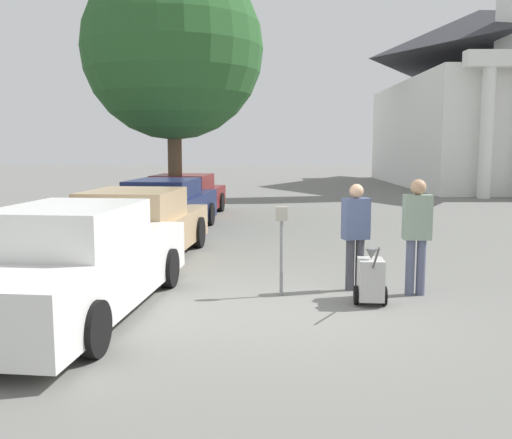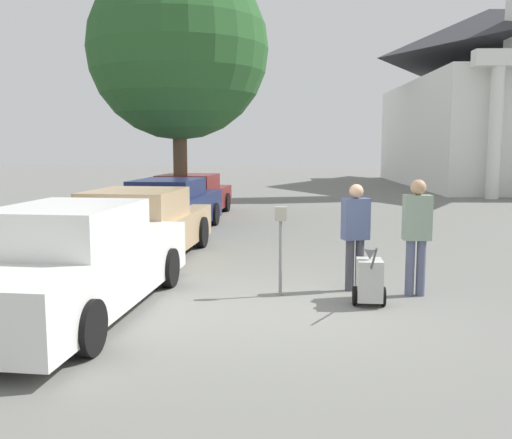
{
  "view_description": "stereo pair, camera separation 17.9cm",
  "coord_description": "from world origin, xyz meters",
  "px_view_note": "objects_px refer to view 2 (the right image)",
  "views": [
    {
      "loc": [
        -0.59,
        -7.9,
        2.33
      ],
      "look_at": [
        -0.68,
        1.6,
        1.1
      ],
      "focal_mm": 40.0,
      "sensor_mm": 36.0,
      "label": 1
    },
    {
      "loc": [
        -0.41,
        -7.89,
        2.33
      ],
      "look_at": [
        -0.68,
        1.6,
        1.1
      ],
      "focal_mm": 40.0,
      "sensor_mm": 36.0,
      "label": 2
    }
  ],
  "objects_px": {
    "church": "(489,90)",
    "person_supervisor": "(417,230)",
    "parked_car_tan": "(139,227)",
    "parked_car_navy": "(170,208)",
    "equipment_cart": "(369,280)",
    "parked_car_white": "(75,264)",
    "parking_meter": "(281,234)",
    "person_worker": "(355,230)",
    "parked_car_maroon": "(190,197)"
  },
  "relations": [
    {
      "from": "parked_car_navy",
      "to": "parked_car_maroon",
      "type": "height_order",
      "value": "parked_car_navy"
    },
    {
      "from": "parked_car_navy",
      "to": "person_worker",
      "type": "height_order",
      "value": "person_worker"
    },
    {
      "from": "parked_car_tan",
      "to": "church",
      "type": "height_order",
      "value": "church"
    },
    {
      "from": "parked_car_tan",
      "to": "parking_meter",
      "type": "bearing_deg",
      "value": -37.95
    },
    {
      "from": "parked_car_white",
      "to": "person_worker",
      "type": "xyz_separation_m",
      "value": [
        4.07,
        1.37,
        0.28
      ]
    },
    {
      "from": "parked_car_white",
      "to": "person_supervisor",
      "type": "bearing_deg",
      "value": 18.13
    },
    {
      "from": "parked_car_navy",
      "to": "person_worker",
      "type": "distance_m",
      "value": 7.23
    },
    {
      "from": "church",
      "to": "parked_car_maroon",
      "type": "bearing_deg",
      "value": -135.45
    },
    {
      "from": "equipment_cart",
      "to": "church",
      "type": "height_order",
      "value": "church"
    },
    {
      "from": "parking_meter",
      "to": "person_supervisor",
      "type": "distance_m",
      "value": 2.11
    },
    {
      "from": "parked_car_navy",
      "to": "parked_car_tan",
      "type": "bearing_deg",
      "value": -84.04
    },
    {
      "from": "parked_car_tan",
      "to": "church",
      "type": "distance_m",
      "value": 27.16
    },
    {
      "from": "person_worker",
      "to": "church",
      "type": "bearing_deg",
      "value": -129.37
    },
    {
      "from": "parking_meter",
      "to": "person_worker",
      "type": "height_order",
      "value": "person_worker"
    },
    {
      "from": "parked_car_navy",
      "to": "church",
      "type": "xyz_separation_m",
      "value": [
        15.07,
        18.51,
        4.8
      ]
    },
    {
      "from": "parked_car_tan",
      "to": "person_worker",
      "type": "bearing_deg",
      "value": -24.51
    },
    {
      "from": "parking_meter",
      "to": "person_supervisor",
      "type": "relative_size",
      "value": 0.77
    },
    {
      "from": "parked_car_navy",
      "to": "parked_car_maroon",
      "type": "relative_size",
      "value": 1.07
    },
    {
      "from": "church",
      "to": "person_supervisor",
      "type": "bearing_deg",
      "value": -112.17
    },
    {
      "from": "person_worker",
      "to": "church",
      "type": "xyz_separation_m",
      "value": [
        11.0,
        24.48,
        4.5
      ]
    },
    {
      "from": "parked_car_tan",
      "to": "parked_car_maroon",
      "type": "bearing_deg",
      "value": 95.97
    },
    {
      "from": "parked_car_navy",
      "to": "equipment_cart",
      "type": "bearing_deg",
      "value": -52.72
    },
    {
      "from": "parked_car_white",
      "to": "church",
      "type": "height_order",
      "value": "church"
    },
    {
      "from": "parked_car_white",
      "to": "parked_car_tan",
      "type": "height_order",
      "value": "parked_car_white"
    },
    {
      "from": "equipment_cart",
      "to": "church",
      "type": "xyz_separation_m",
      "value": [
        10.9,
        25.35,
        5.1
      ]
    },
    {
      "from": "parking_meter",
      "to": "church",
      "type": "height_order",
      "value": "church"
    },
    {
      "from": "church",
      "to": "parked_car_white",
      "type": "bearing_deg",
      "value": -120.23
    },
    {
      "from": "parked_car_tan",
      "to": "person_supervisor",
      "type": "xyz_separation_m",
      "value": [
        4.97,
        -2.7,
        0.37
      ]
    },
    {
      "from": "person_supervisor",
      "to": "parked_car_navy",
      "type": "bearing_deg",
      "value": -51.93
    },
    {
      "from": "parking_meter",
      "to": "person_supervisor",
      "type": "xyz_separation_m",
      "value": [
        2.11,
        0.06,
        0.07
      ]
    },
    {
      "from": "equipment_cart",
      "to": "parked_car_white",
      "type": "bearing_deg",
      "value": -169.67
    },
    {
      "from": "parked_car_navy",
      "to": "person_worker",
      "type": "xyz_separation_m",
      "value": [
        4.07,
        -5.97,
        0.3
      ]
    },
    {
      "from": "person_worker",
      "to": "person_supervisor",
      "type": "distance_m",
      "value": 0.95
    },
    {
      "from": "parked_car_white",
      "to": "parked_car_maroon",
      "type": "height_order",
      "value": "parked_car_white"
    },
    {
      "from": "parking_meter",
      "to": "equipment_cart",
      "type": "relative_size",
      "value": 1.4
    },
    {
      "from": "parked_car_tan",
      "to": "parked_car_navy",
      "type": "height_order",
      "value": "same"
    },
    {
      "from": "parked_car_white",
      "to": "person_supervisor",
      "type": "xyz_separation_m",
      "value": [
        4.97,
        1.07,
        0.34
      ]
    },
    {
      "from": "parked_car_white",
      "to": "person_supervisor",
      "type": "distance_m",
      "value": 5.1
    },
    {
      "from": "parked_car_tan",
      "to": "church",
      "type": "xyz_separation_m",
      "value": [
        15.07,
        22.08,
        4.81
      ]
    },
    {
      "from": "parked_car_maroon",
      "to": "parked_car_white",
      "type": "bearing_deg",
      "value": -84.03
    },
    {
      "from": "parking_meter",
      "to": "church",
      "type": "xyz_separation_m",
      "value": [
        12.2,
        24.84,
        4.52
      ]
    },
    {
      "from": "parking_meter",
      "to": "parked_car_tan",
      "type": "bearing_deg",
      "value": 136.08
    },
    {
      "from": "parked_car_white",
      "to": "equipment_cart",
      "type": "relative_size",
      "value": 5.29
    },
    {
      "from": "person_supervisor",
      "to": "equipment_cart",
      "type": "xyz_separation_m",
      "value": [
        -0.81,
        -0.57,
        -0.66
      ]
    },
    {
      "from": "parking_meter",
      "to": "equipment_cart",
      "type": "bearing_deg",
      "value": -21.52
    },
    {
      "from": "parked_car_white",
      "to": "church",
      "type": "xyz_separation_m",
      "value": [
        15.07,
        25.85,
        4.79
      ]
    },
    {
      "from": "parked_car_tan",
      "to": "equipment_cart",
      "type": "distance_m",
      "value": 5.3
    },
    {
      "from": "parked_car_maroon",
      "to": "parking_meter",
      "type": "xyz_separation_m",
      "value": [
        2.86,
        -10.01,
        0.32
      ]
    },
    {
      "from": "parked_car_maroon",
      "to": "person_worker",
      "type": "bearing_deg",
      "value": -61.15
    },
    {
      "from": "parked_car_white",
      "to": "parked_car_navy",
      "type": "distance_m",
      "value": 7.34
    }
  ]
}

